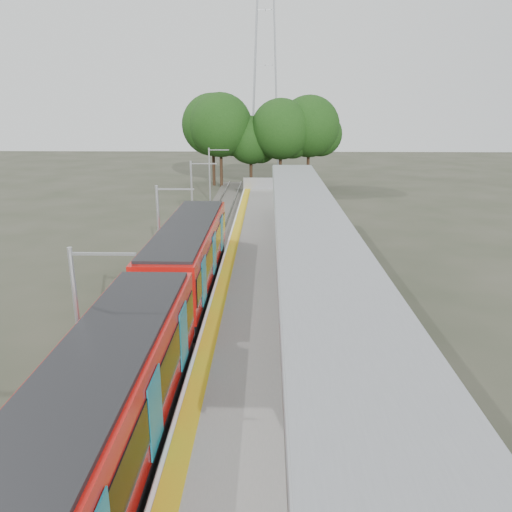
{
  "coord_description": "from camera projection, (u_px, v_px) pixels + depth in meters",
  "views": [
    {
      "loc": [
        -0.34,
        -7.2,
        9.49
      ],
      "look_at": [
        -0.94,
        16.44,
        2.3
      ],
      "focal_mm": 35.0,
      "sensor_mm": 36.0,
      "label": 1
    }
  ],
  "objects": [
    {
      "name": "bench_mid",
      "position": [
        313.0,
        237.0,
        31.12
      ],
      "size": [
        0.57,
        1.64,
        1.11
      ],
      "rotation": [
        0.0,
        0.0,
        0.05
      ],
      "color": "#0F0E46",
      "rests_on": "platform"
    },
    {
      "name": "train",
      "position": [
        160.0,
        305.0,
        19.29
      ],
      "size": [
        2.74,
        27.6,
        3.62
      ],
      "color": "black",
      "rests_on": "ground"
    },
    {
      "name": "trackbed",
      "position": [
        196.0,
        274.0,
        28.85
      ],
      "size": [
        3.0,
        70.0,
        0.24
      ],
      "primitive_type": "cube",
      "color": "#59544C",
      "rests_on": "ground"
    },
    {
      "name": "tree_cluster",
      "position": [
        253.0,
        128.0,
        58.21
      ],
      "size": [
        18.63,
        9.0,
        10.9
      ],
      "color": "#382316",
      "rests_on": "ground"
    },
    {
      "name": "info_pillar_near",
      "position": [
        307.0,
        320.0,
        18.46
      ],
      "size": [
        0.45,
        0.45,
        2.0
      ],
      "rotation": [
        0.0,
        0.0,
        0.01
      ],
      "color": "beige",
      "rests_on": "platform"
    },
    {
      "name": "canopy",
      "position": [
        309.0,
        220.0,
        23.86
      ],
      "size": [
        3.27,
        38.0,
        3.66
      ],
      "color": "#9EA0A5",
      "rests_on": "platform"
    },
    {
      "name": "bench_near",
      "position": [
        354.0,
        350.0,
        16.98
      ],
      "size": [
        0.79,
        1.44,
        0.94
      ],
      "rotation": [
        0.0,
        0.0,
        -0.28
      ],
      "color": "#0F0E46",
      "rests_on": "platform"
    },
    {
      "name": "platform",
      "position": [
        274.0,
        268.0,
        28.62
      ],
      "size": [
        6.0,
        50.0,
        1.0
      ],
      "primitive_type": "cube",
      "color": "gray",
      "rests_on": "ground"
    },
    {
      "name": "info_pillar_far",
      "position": [
        284.0,
        226.0,
        33.35
      ],
      "size": [
        0.38,
        0.38,
        1.69
      ],
      "rotation": [
        0.0,
        0.0,
        0.38
      ],
      "color": "beige",
      "rests_on": "platform"
    },
    {
      "name": "litter_bin",
      "position": [
        290.0,
        253.0,
        28.31
      ],
      "size": [
        0.49,
        0.49,
        0.84
      ],
      "primitive_type": "cylinder",
      "rotation": [
        0.0,
        0.0,
        0.23
      ],
      "color": "#9EA0A5",
      "rests_on": "platform"
    },
    {
      "name": "catenary_masts",
      "position": [
        160.0,
        231.0,
        27.12
      ],
      "size": [
        2.08,
        48.16,
        5.4
      ],
      "color": "#9EA0A5",
      "rests_on": "ground"
    },
    {
      "name": "pylon",
      "position": [
        265.0,
        38.0,
        73.96
      ],
      "size": [
        8.0,
        4.0,
        38.0
      ],
      "primitive_type": null,
      "color": "#9EA0A5",
      "rests_on": "ground"
    },
    {
      "name": "end_fence",
      "position": [
        272.0,
        183.0,
        52.17
      ],
      "size": [
        6.0,
        0.1,
        1.2
      ],
      "primitive_type": "cube",
      "color": "#9EA0A5",
      "rests_on": "platform"
    },
    {
      "name": "bench_far",
      "position": [
        309.0,
        220.0,
        36.15
      ],
      "size": [
        0.51,
        1.4,
        0.94
      ],
      "rotation": [
        0.0,
        0.0,
        0.06
      ],
      "color": "#0F0E46",
      "rests_on": "platform"
    },
    {
      "name": "tactile_strip",
      "position": [
        230.0,
        259.0,
        28.54
      ],
      "size": [
        0.6,
        50.0,
        0.02
      ],
      "primitive_type": "cube",
      "color": "gold",
      "rests_on": "platform"
    }
  ]
}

